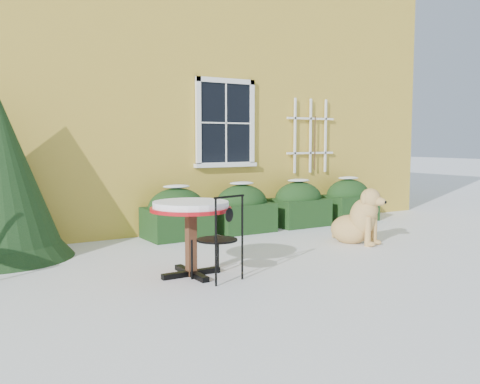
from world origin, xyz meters
TOP-DOWN VIEW (x-y plane):
  - ground at (0.00, 0.00)m, footprint 80.00×80.00m
  - house at (0.00, 7.00)m, footprint 12.40×8.40m
  - hedge_row at (1.65, 2.55)m, footprint 4.95×0.80m
  - bistro_table at (-1.24, 0.14)m, footprint 0.99×0.99m
  - patio_chair_near at (-1.04, -0.21)m, footprint 0.55×0.54m
  - dog at (1.98, 0.58)m, footprint 0.76×1.04m

SIDE VIEW (x-z plane):
  - ground at x=0.00m, z-range 0.00..0.00m
  - dog at x=1.98m, z-range -0.09..0.84m
  - hedge_row at x=1.65m, z-range -0.05..0.86m
  - patio_chair_near at x=-1.04m, z-range 0.00..1.02m
  - bistro_table at x=-1.24m, z-range 0.31..1.22m
  - house at x=0.00m, z-range 0.02..6.42m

